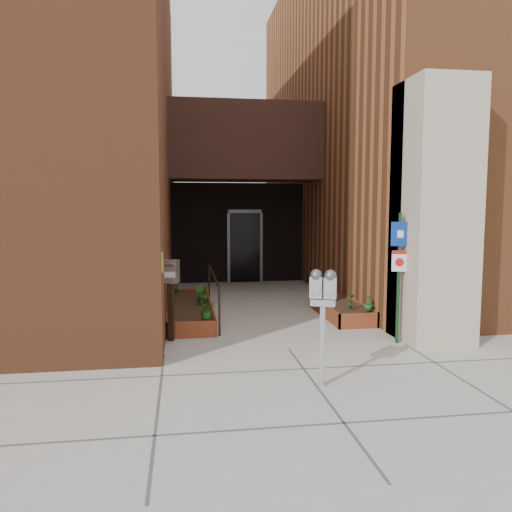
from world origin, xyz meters
name	(u,v)px	position (x,y,z in m)	size (l,w,h in m)	color
ground	(289,349)	(0.00, 0.00, 0.00)	(80.00, 80.00, 0.00)	#9E9991
architecture	(233,113)	(-0.18, 6.89, 4.98)	(20.00, 14.60, 10.00)	brown
planter_left	(190,310)	(-1.55, 2.70, 0.13)	(0.90, 3.60, 0.30)	brown
planter_right	(341,310)	(1.60, 2.20, 0.13)	(0.80, 2.20, 0.30)	brown
handrail	(213,281)	(-1.05, 2.65, 0.75)	(0.04, 3.34, 0.90)	black
parking_meter	(323,296)	(0.07, -1.68, 1.18)	(0.35, 0.24, 1.52)	#A9A8AB
sign_post	(399,264)	(1.90, 0.09, 1.36)	(0.30, 0.11, 2.21)	#13341B
payment_dropbox	(170,283)	(-1.90, 0.80, 1.01)	(0.33, 0.28, 1.41)	black
shrub_left_a	(206,309)	(-1.28, 1.10, 0.47)	(0.31, 0.31, 0.34)	#1F5317
shrub_left_b	(200,294)	(-1.34, 2.57, 0.49)	(0.20, 0.20, 0.37)	#215819
shrub_left_c	(204,293)	(-1.25, 2.82, 0.46)	(0.18, 0.18, 0.32)	#205117
shrub_left_d	(176,285)	(-1.84, 4.04, 0.47)	(0.17, 0.17, 0.33)	#205017
shrub_right_a	(368,303)	(1.85, 1.30, 0.45)	(0.17, 0.17, 0.31)	#1A5C1F
shrub_right_b	(351,300)	(1.61, 1.63, 0.46)	(0.16, 0.16, 0.31)	#185117
shrub_right_c	(333,291)	(1.56, 2.64, 0.46)	(0.29, 0.29, 0.32)	#265E1A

